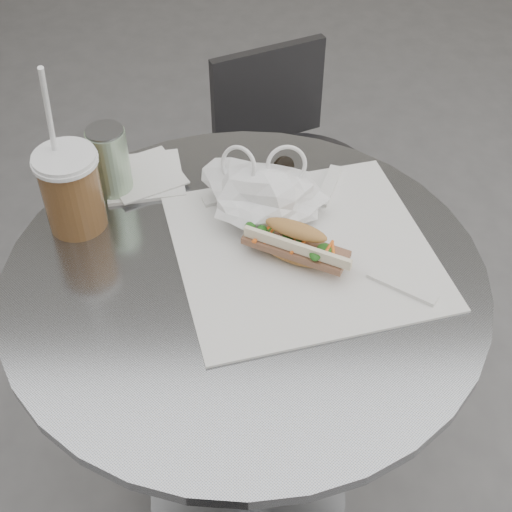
{
  "coord_description": "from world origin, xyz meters",
  "views": [
    {
      "loc": [
        0.0,
        -0.57,
        1.54
      ],
      "look_at": [
        0.02,
        0.18,
        0.79
      ],
      "focal_mm": 50.0,
      "sensor_mm": 36.0,
      "label": 1
    }
  ],
  "objects_px": {
    "iced_coffee": "(71,189)",
    "sunglasses": "(269,178)",
    "banh_mi": "(296,244)",
    "drink_can": "(110,161)",
    "cafe_table": "(246,376)",
    "chair_far": "(290,209)"
  },
  "relations": [
    {
      "from": "banh_mi",
      "to": "iced_coffee",
      "type": "xyz_separation_m",
      "value": [
        -0.36,
        0.1,
        0.04
      ]
    },
    {
      "from": "cafe_table",
      "to": "chair_far",
      "type": "xyz_separation_m",
      "value": [
        0.12,
        0.63,
        -0.15
      ]
    },
    {
      "from": "banh_mi",
      "to": "sunglasses",
      "type": "height_order",
      "value": "banh_mi"
    },
    {
      "from": "drink_can",
      "to": "sunglasses",
      "type": "bearing_deg",
      "value": 0.9
    },
    {
      "from": "banh_mi",
      "to": "drink_can",
      "type": "distance_m",
      "value": 0.36
    },
    {
      "from": "cafe_table",
      "to": "iced_coffee",
      "type": "distance_m",
      "value": 0.46
    },
    {
      "from": "chair_far",
      "to": "sunglasses",
      "type": "bearing_deg",
      "value": 56.29
    },
    {
      "from": "cafe_table",
      "to": "drink_can",
      "type": "height_order",
      "value": "drink_can"
    },
    {
      "from": "cafe_table",
      "to": "drink_can",
      "type": "relative_size",
      "value": 5.94
    },
    {
      "from": "cafe_table",
      "to": "banh_mi",
      "type": "height_order",
      "value": "banh_mi"
    },
    {
      "from": "iced_coffee",
      "to": "chair_far",
      "type": "bearing_deg",
      "value": 52.33
    },
    {
      "from": "cafe_table",
      "to": "chair_far",
      "type": "bearing_deg",
      "value": 79.25
    },
    {
      "from": "banh_mi",
      "to": "iced_coffee",
      "type": "bearing_deg",
      "value": -168.05
    },
    {
      "from": "iced_coffee",
      "to": "drink_can",
      "type": "height_order",
      "value": "iced_coffee"
    },
    {
      "from": "sunglasses",
      "to": "cafe_table",
      "type": "bearing_deg",
      "value": -141.69
    },
    {
      "from": "iced_coffee",
      "to": "drink_can",
      "type": "relative_size",
      "value": 2.37
    },
    {
      "from": "cafe_table",
      "to": "drink_can",
      "type": "bearing_deg",
      "value": 137.98
    },
    {
      "from": "iced_coffee",
      "to": "sunglasses",
      "type": "height_order",
      "value": "iced_coffee"
    },
    {
      "from": "chair_far",
      "to": "banh_mi",
      "type": "xyz_separation_m",
      "value": [
        -0.04,
        -0.61,
        0.46
      ]
    },
    {
      "from": "chair_far",
      "to": "banh_mi",
      "type": "bearing_deg",
      "value": 62.56
    },
    {
      "from": "cafe_table",
      "to": "sunglasses",
      "type": "xyz_separation_m",
      "value": [
        0.04,
        0.21,
        0.29
      ]
    },
    {
      "from": "iced_coffee",
      "to": "sunglasses",
      "type": "bearing_deg",
      "value": 15.49
    }
  ]
}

